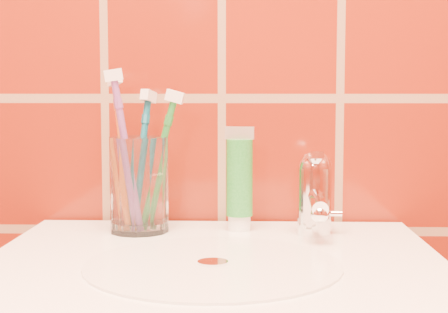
{
  "coord_description": "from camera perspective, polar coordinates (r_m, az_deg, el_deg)",
  "views": [
    {
      "loc": [
        0.04,
        0.13,
        1.05
      ],
      "look_at": [
        0.01,
        1.08,
        0.96
      ],
      "focal_mm": 55.0,
      "sensor_mm": 36.0,
      "label": 1
    }
  ],
  "objects": [
    {
      "name": "toothbrush_2",
      "position": [
        0.98,
        -8.09,
        0.28
      ],
      "size": [
        0.07,
        0.07,
        0.24
      ],
      "primitive_type": null,
      "rotation": [
        0.15,
        0.0,
        -1.39
      ],
      "color": "#77428F",
      "rests_on": "glass_tumbler"
    },
    {
      "name": "glass_tumbler",
      "position": [
        0.99,
        -7.09,
        -2.34
      ],
      "size": [
        0.11,
        0.11,
        0.14
      ],
      "primitive_type": "cylinder",
      "rotation": [
        0.0,
        0.0,
        -0.28
      ],
      "color": "white",
      "rests_on": "pedestal_sink"
    },
    {
      "name": "toothbrush_3",
      "position": [
        1.02,
        -6.94,
        -0.35
      ],
      "size": [
        0.09,
        0.12,
        0.22
      ],
      "primitive_type": null,
      "rotation": [
        0.25,
        0.0,
        2.73
      ],
      "color": "#0C5069",
      "rests_on": "glass_tumbler"
    },
    {
      "name": "toothpaste_tube",
      "position": [
        1.0,
        1.29,
        -2.15
      ],
      "size": [
        0.04,
        0.04,
        0.15
      ],
      "rotation": [
        0.0,
        0.0,
        -0.17
      ],
      "color": "white",
      "rests_on": "pedestal_sink"
    },
    {
      "name": "toothbrush_1",
      "position": [
        1.0,
        -5.52,
        -0.46
      ],
      "size": [
        0.09,
        0.08,
        0.21
      ],
      "primitive_type": null,
      "rotation": [
        0.26,
        0.0,
        1.5
      ],
      "color": "#20782E",
      "rests_on": "glass_tumbler"
    },
    {
      "name": "faucet",
      "position": [
        0.97,
        7.56,
        -2.81
      ],
      "size": [
        0.05,
        0.11,
        0.12
      ],
      "color": "white",
      "rests_on": "pedestal_sink"
    },
    {
      "name": "toothbrush_0",
      "position": [
        1.01,
        -8.37,
        0.31
      ],
      "size": [
        0.12,
        0.14,
        0.24
      ],
      "primitive_type": null,
      "rotation": [
        0.25,
        0.0,
        -2.55
      ],
      "color": "orange",
      "rests_on": "glass_tumbler"
    }
  ]
}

